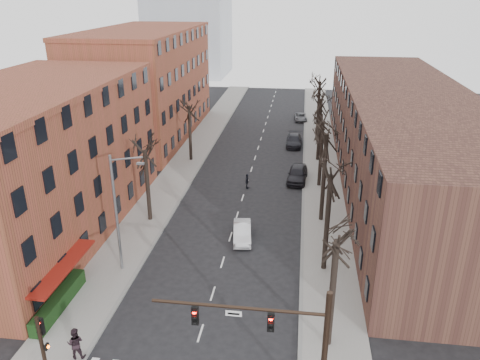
% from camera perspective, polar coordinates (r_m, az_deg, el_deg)
% --- Properties ---
extents(sidewalk_left, '(4.00, 90.00, 0.15)m').
position_cam_1_polar(sidewalk_left, '(58.08, -6.14, 2.80)').
color(sidewalk_left, gray).
rests_on(sidewalk_left, ground).
extents(sidewalk_right, '(4.00, 90.00, 0.15)m').
position_cam_1_polar(sidewalk_right, '(56.58, 9.83, 2.06)').
color(sidewalk_right, gray).
rests_on(sidewalk_right, ground).
extents(building_left_near, '(12.00, 26.00, 12.00)m').
position_cam_1_polar(building_left_near, '(41.63, -23.80, 1.67)').
color(building_left_near, brown).
rests_on(building_left_near, ground).
extents(building_left_far, '(12.00, 28.00, 14.00)m').
position_cam_1_polar(building_left_far, '(66.86, -11.38, 11.24)').
color(building_left_far, brown).
rests_on(building_left_far, ground).
extents(building_right, '(12.00, 50.00, 10.00)m').
position_cam_1_polar(building_right, '(51.33, 19.31, 4.81)').
color(building_right, '#513025').
rests_on(building_right, ground).
extents(awning_left, '(1.20, 7.00, 0.15)m').
position_cam_1_polar(awning_left, '(34.27, -20.10, -13.59)').
color(awning_left, maroon).
rests_on(awning_left, ground).
extents(hedge, '(0.80, 6.00, 1.00)m').
position_cam_1_polar(hedge, '(33.25, -21.19, -13.61)').
color(hedge, '#193512').
rests_on(hedge, sidewalk_left).
extents(tree_right_a, '(5.20, 5.20, 10.00)m').
position_cam_1_polar(tree_right_a, '(29.46, 10.63, -19.15)').
color(tree_right_a, black).
rests_on(tree_right_a, ground).
extents(tree_right_b, '(5.20, 5.20, 10.80)m').
position_cam_1_polar(tree_right_b, '(35.86, 10.13, -10.70)').
color(tree_right_b, black).
rests_on(tree_right_b, ground).
extents(tree_right_c, '(5.20, 5.20, 11.60)m').
position_cam_1_polar(tree_right_c, '(42.81, 9.80, -4.90)').
color(tree_right_c, black).
rests_on(tree_right_c, ground).
extents(tree_right_d, '(5.20, 5.20, 10.00)m').
position_cam_1_polar(tree_right_d, '(50.07, 9.57, -0.74)').
color(tree_right_d, black).
rests_on(tree_right_d, ground).
extents(tree_right_e, '(5.20, 5.20, 10.80)m').
position_cam_1_polar(tree_right_e, '(57.52, 9.40, 2.35)').
color(tree_right_e, black).
rests_on(tree_right_e, ground).
extents(tree_right_f, '(5.20, 5.20, 11.60)m').
position_cam_1_polar(tree_right_f, '(65.11, 9.27, 4.72)').
color(tree_right_f, black).
rests_on(tree_right_f, ground).
extents(tree_left_a, '(5.20, 5.20, 9.50)m').
position_cam_1_polar(tree_left_a, '(42.99, -10.86, -4.86)').
color(tree_left_a, black).
rests_on(tree_left_a, ground).
extents(tree_left_b, '(5.20, 5.20, 9.50)m').
position_cam_1_polar(tree_left_b, '(57.10, -5.98, 2.38)').
color(tree_left_b, black).
rests_on(tree_left_b, ground).
extents(signal_mast_arm, '(8.14, 0.30, 7.20)m').
position_cam_1_polar(signal_mast_arm, '(22.72, 6.26, -18.91)').
color(signal_mast_arm, black).
rests_on(signal_mast_arm, ground).
extents(signal_pole_left, '(0.47, 0.44, 4.40)m').
position_cam_1_polar(signal_pole_left, '(26.97, -22.92, -18.08)').
color(signal_pole_left, black).
rests_on(signal_pole_left, ground).
extents(streetlight, '(2.45, 0.22, 9.03)m').
position_cam_1_polar(streetlight, '(33.92, -14.65, -3.44)').
color(streetlight, slate).
rests_on(streetlight, ground).
extents(silver_sedan, '(1.96, 4.24, 1.35)m').
position_cam_1_polar(silver_sedan, '(38.87, 0.27, -6.37)').
color(silver_sedan, silver).
rests_on(silver_sedan, ground).
extents(parked_car_near, '(2.36, 5.08, 1.68)m').
position_cam_1_polar(parked_car_near, '(50.75, 7.01, 0.76)').
color(parked_car_near, black).
rests_on(parked_car_near, ground).
extents(parked_car_mid, '(2.00, 4.89, 1.42)m').
position_cam_1_polar(parked_car_mid, '(62.45, 6.60, 4.79)').
color(parked_car_mid, black).
rests_on(parked_car_mid, ground).
extents(parked_car_far, '(2.18, 4.14, 1.11)m').
position_cam_1_polar(parked_car_far, '(75.08, 7.40, 7.62)').
color(parked_car_far, slate).
rests_on(parked_car_far, ground).
extents(pedestrian_b, '(1.05, 0.89, 1.92)m').
position_cam_1_polar(pedestrian_b, '(28.93, -19.43, -18.24)').
color(pedestrian_b, black).
rests_on(pedestrian_b, sidewalk_left).
extents(pedestrian_crossing, '(0.43, 0.96, 1.61)m').
position_cam_1_polar(pedestrian_crossing, '(48.51, 0.86, -0.16)').
color(pedestrian_crossing, black).
rests_on(pedestrian_crossing, ground).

